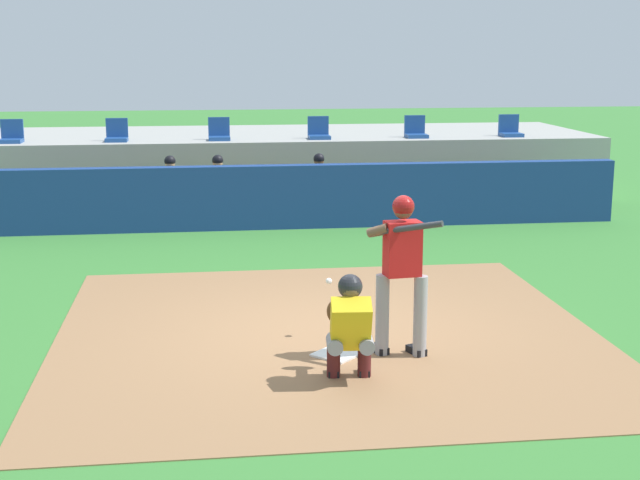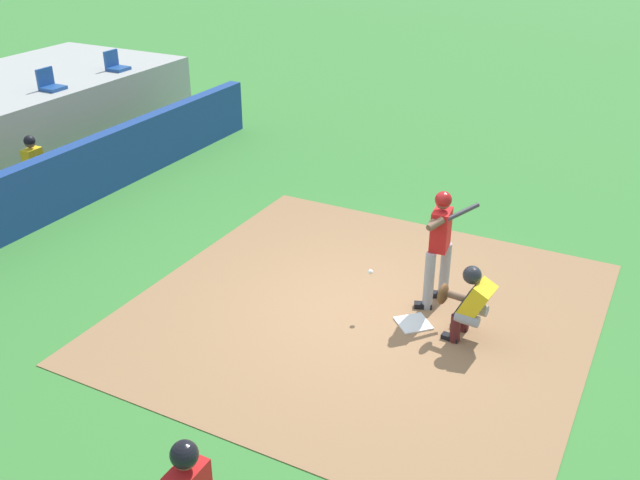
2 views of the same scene
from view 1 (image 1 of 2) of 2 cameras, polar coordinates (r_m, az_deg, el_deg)
name	(u,v)px [view 1 (image 1 of 2)]	position (r m, az deg, el deg)	size (l,w,h in m)	color
ground_plane	(327,334)	(10.82, 0.47, -5.96)	(80.00, 80.00, 0.00)	#387A33
dirt_infield	(327,333)	(10.82, 0.47, -5.93)	(6.40, 6.40, 0.01)	#936B47
home_plate	(337,354)	(10.06, 1.09, -7.23)	(0.44, 0.44, 0.02)	white
batter_at_plate	(401,265)	(9.82, 5.17, -1.59)	(0.76, 0.69, 1.80)	#99999E
catcher_crouched	(349,324)	(9.17, 1.86, -5.32)	(0.51, 1.82, 1.13)	gray
dugout_wall	(281,197)	(16.97, -2.49, 2.74)	(13.00, 0.30, 1.20)	navy
dugout_bench	(277,207)	(18.02, -2.75, 2.08)	(11.80, 0.44, 0.45)	olive
dugout_player_0	(171,188)	(17.75, -9.44, 3.25)	(0.49, 0.70, 1.30)	#939399
dugout_player_1	(218,187)	(17.74, -6.45, 3.33)	(0.49, 0.70, 1.30)	#939399
dugout_player_2	(320,185)	(17.88, -0.02, 3.47)	(0.49, 0.70, 1.30)	#939399
stands_platform	(265,163)	(21.30, -3.50, 4.91)	(15.00, 4.40, 1.40)	#9E9E99
stadium_seat_0	(11,136)	(20.06, -18.94, 6.24)	(0.46, 0.46, 0.48)	#1E478C
stadium_seat_1	(117,135)	(19.74, -12.74, 6.51)	(0.46, 0.46, 0.48)	#1E478C
stadium_seat_2	(219,134)	(19.66, -6.40, 6.71)	(0.46, 0.46, 0.48)	#1E478C
stadium_seat_3	(319,132)	(19.81, -0.08, 6.82)	(0.46, 0.46, 0.48)	#1E478C
stadium_seat_4	(416,131)	(20.20, 6.08, 6.86)	(0.46, 0.46, 0.48)	#1E478C
stadium_seat_5	(510,130)	(20.80, 11.94, 6.81)	(0.46, 0.46, 0.48)	#1E478C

